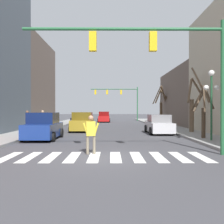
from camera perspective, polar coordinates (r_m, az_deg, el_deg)
name	(u,v)px	position (r m, az deg, el deg)	size (l,w,h in m)	color
ground_plane	(105,158)	(10.98, -1.59, -9.91)	(240.00, 240.00, 0.00)	#424247
crosswalk_stripes	(105,157)	(11.14, -1.57, -9.74)	(8.55, 2.60, 0.01)	white
traffic_signal_near	(160,55)	(11.95, 10.45, 12.20)	(8.88, 0.28, 5.93)	#236038
traffic_signal_far	(120,95)	(48.12, 1.67, 3.65)	(8.66, 0.28, 6.21)	#236038
street_lamp_right_corner	(211,91)	(16.87, 20.83, 4.39)	(0.95, 0.36, 4.23)	#1E4C2D
car_driving_toward_lane	(104,117)	(42.89, -1.74, -1.15)	(2.02, 4.32, 1.73)	red
car_parked_left_far	(83,122)	(24.48, -6.44, -2.27)	(2.11, 4.29, 1.78)	#A38423
car_parked_right_near	(79,119)	(37.54, -7.21, -1.48)	(2.10, 4.45, 1.55)	black
car_parked_right_mid	(44,127)	(18.16, -14.68, -3.18)	(2.09, 4.30, 1.81)	navy
car_driving_away_lane	(159,125)	(22.30, 10.18, -2.74)	(2.01, 4.54, 1.59)	silver
pedestrian_crossing_street	(43,118)	(25.66, -14.88, -1.29)	(0.42, 0.73, 1.80)	black
pedestrian_on_right_sidewalk	(27,119)	(22.92, -17.97, -1.51)	(0.29, 0.77, 1.79)	black
pedestrian_near_right_corner	(91,131)	(11.74, -4.62, -4.20)	(0.75, 0.27, 1.73)	#7A705B
street_tree_right_near	(193,106)	(22.80, 17.28, 1.36)	(2.19, 2.67, 5.40)	brown
street_tree_right_mid	(161,104)	(37.11, 10.71, 1.65)	(2.40, 1.96, 5.23)	brown
street_tree_left_near	(203,113)	(18.01, 19.21, -0.11)	(1.36, 1.66, 3.48)	#473828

